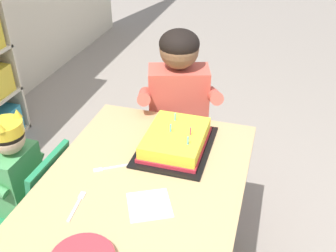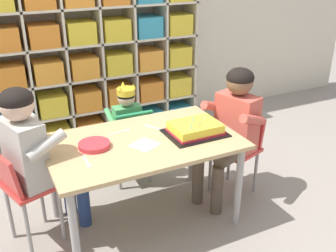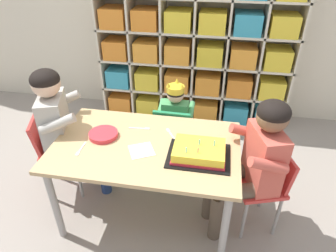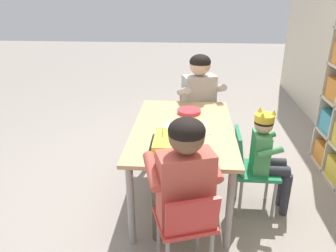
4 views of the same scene
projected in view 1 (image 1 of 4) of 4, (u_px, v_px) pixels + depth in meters
name	position (u px, v px, depth m)	size (l,w,h in m)	color
activity_table	(134.00, 213.00, 1.42)	(1.21, 0.75, 0.62)	tan
classroom_chair_blue	(37.00, 203.00, 1.72)	(0.32, 0.33, 0.64)	#238451
child_with_crown	(10.00, 175.00, 1.68)	(0.30, 0.31, 0.82)	#4C9E5B
classroom_chair_guest_side	(177.00, 135.00, 2.17)	(0.39, 0.39, 0.61)	red
guest_at_table_side	(179.00, 108.00, 1.96)	(0.48, 0.46, 0.99)	#D15647
birthday_cake_on_tray	(176.00, 141.00, 1.63)	(0.38, 0.29, 0.11)	black
paper_napkin_square	(149.00, 205.00, 1.36)	(0.15, 0.15, 0.00)	white
fork_by_napkin	(77.00, 204.00, 1.36)	(0.15, 0.03, 0.00)	white
fork_scattered_mid_table	(109.00, 168.00, 1.53)	(0.09, 0.13, 0.00)	white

